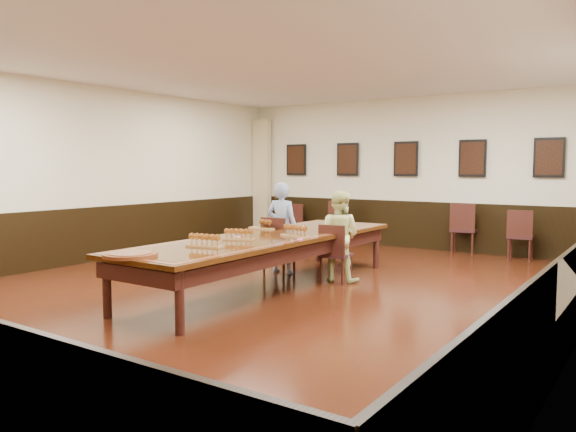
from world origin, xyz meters
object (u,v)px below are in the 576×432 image
Objects in this scene: spare_chair_d at (521,235)px; carved_platter at (130,255)px; chair_woman at (336,253)px; person_woman at (339,236)px; conference_table at (268,246)px; spare_chair_c at (464,228)px; chair_man at (279,245)px; spare_chair_b at (341,223)px; person_man at (282,228)px; spare_chair_a at (299,221)px.

carved_platter is (-2.58, -6.93, 0.30)m from spare_chair_d.
chair_woman is 0.93× the size of spare_chair_d.
person_woman reaches higher than conference_table.
conference_table is at bearing 86.25° from carved_platter.
carved_platter is at bearing 70.19° from spare_chair_c.
spare_chair_d is 0.19× the size of conference_table.
chair_man is 3.68m from spare_chair_b.
person_man is at bearing -10.04° from person_woman.
chair_man is 1.08× the size of spare_chair_a.
person_woman is 1.93× the size of carved_platter.
spare_chair_c is at bearing 78.39° from carved_platter.
spare_chair_b reaches higher than conference_table.
chair_woman is 5.02m from spare_chair_a.
carved_platter is at bearing 69.54° from chair_woman.
spare_chair_d reaches higher than carved_platter.
spare_chair_a is 1.21× the size of carved_platter.
spare_chair_a is 0.84× the size of spare_chair_c.
spare_chair_d is at bearing 161.72° from spare_chair_c.
person_man is (0.84, -3.48, 0.25)m from spare_chair_b.
chair_woman reaches higher than spare_chair_a.
spare_chair_a is at bearing 109.16° from carved_platter.
person_man is at bearing -90.00° from chair_man.
spare_chair_a is 5.05m from spare_chair_d.
conference_table is at bearing 56.57° from spare_chair_d.
chair_man is at bearing -9.74° from chair_woman.
carved_platter is at bearing 63.94° from spare_chair_d.
spare_chair_c is 0.20× the size of conference_table.
carved_platter is at bearing 70.09° from person_woman.
spare_chair_d is 0.68× the size of person_woman.
spare_chair_c is at bearing 172.35° from spare_chair_b.
spare_chair_b is at bearing -2.67° from spare_chair_c.
person_woman is at bearing 176.61° from chair_man.
chair_man reaches higher than carved_platter.
spare_chair_b reaches higher than chair_woman.
chair_woman is 1.11m from conference_table.
spare_chair_d is at bearing 62.23° from conference_table.
person_man reaches higher than chair_man.
conference_table is (2.62, -4.78, 0.18)m from spare_chair_a.
person_man is at bearing 44.79° from spare_chair_d.
conference_table is at bearing 93.28° from spare_chair_b.
person_woman is (-0.01, 0.09, 0.25)m from chair_woman.
chair_woman is 3.35m from carved_platter.
chair_woman is 0.86× the size of spare_chair_c.
chair_woman is 0.18× the size of conference_table.
spare_chair_d reaches higher than chair_woman.
spare_chair_c is at bearing -108.30° from chair_woman.
spare_chair_c reaches higher than spare_chair_a.
person_man reaches higher than person_woman.
carved_platter is (-0.74, -3.25, 0.33)m from chair_woman.
spare_chair_a is at bearing -23.59° from spare_chair_b.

